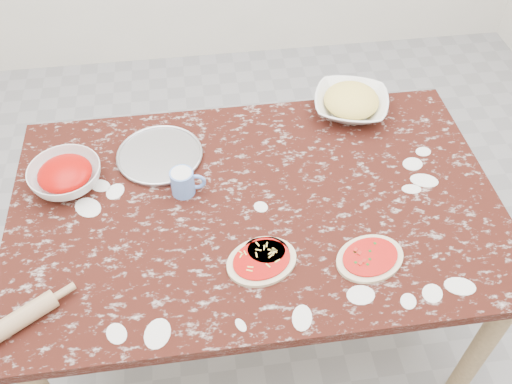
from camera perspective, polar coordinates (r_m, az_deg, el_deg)
The scene contains 10 objects.
ground at distance 2.40m, azimuth 0.00°, elevation -12.94°, with size 4.00×4.00×0.00m, color gray.
worktable at distance 1.85m, azimuth 0.00°, elevation -2.77°, with size 1.60×1.00×0.75m.
pizza_tray at distance 1.96m, azimuth -10.03°, elevation 3.78°, with size 0.30×0.30×0.01m, color #B2B2B7.
sauce_bowl at distance 1.92m, azimuth -19.27°, elevation 1.55°, with size 0.24×0.24×0.07m, color white.
cheese_bowl at distance 2.13m, azimuth 9.89°, elevation 9.02°, with size 0.28×0.28×0.07m, color white.
flour_mug at distance 1.80m, azimuth -7.59°, elevation 1.05°, with size 0.12×0.08×0.09m.
pizza_left at distance 1.63m, azimuth 0.59°, elevation -7.25°, with size 0.25×0.22×0.02m.
pizza_mid at distance 1.65m, azimuth 1.09°, elevation -6.30°, with size 0.16×0.14×0.02m.
pizza_right at distance 1.67m, azimuth 11.83°, elevation -6.80°, with size 0.25×0.22×0.02m.
rolling_pin at distance 1.64m, azimuth -24.42°, elevation -12.62°, with size 0.05×0.05×0.26m, color tan.
Camera 1 is at (-0.16, -1.16, 2.09)m, focal length 38.20 mm.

